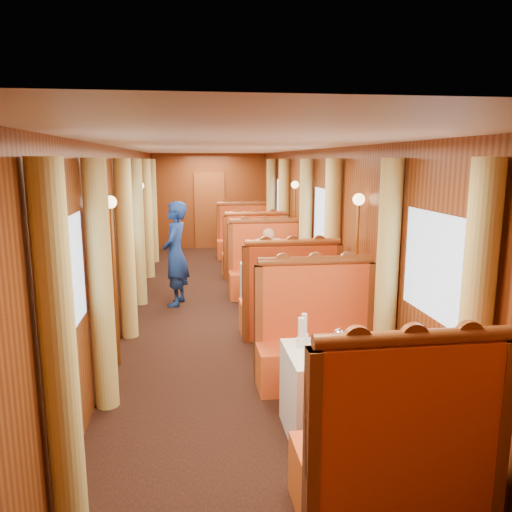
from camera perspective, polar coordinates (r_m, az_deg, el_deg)
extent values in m
cube|color=brown|center=(13.38, -5.32, 5.17)|extent=(0.80, 0.04, 2.00)
cube|color=white|center=(4.50, 10.40, -15.03)|extent=(1.05, 0.72, 0.75)
cube|color=red|center=(3.80, 15.12, -23.11)|extent=(1.30, 0.55, 0.45)
cube|color=red|center=(3.32, 17.16, -16.07)|extent=(1.30, 0.12, 0.80)
cylinder|color=brown|center=(3.15, 17.61, -8.89)|extent=(1.23, 0.10, 0.10)
cube|color=red|center=(5.38, 7.16, -12.17)|extent=(1.30, 0.55, 0.45)
cube|color=red|center=(5.37, 6.73, -5.14)|extent=(1.30, 0.12, 0.80)
cylinder|color=brown|center=(5.27, 6.84, -0.53)|extent=(1.23, 0.10, 0.10)
cube|color=white|center=(7.70, 2.33, -3.79)|extent=(1.05, 0.72, 0.75)
cube|color=red|center=(6.84, 3.72, -7.00)|extent=(1.30, 0.55, 0.45)
cube|color=red|center=(6.47, 4.16, -2.31)|extent=(1.30, 0.12, 0.80)
cylinder|color=brown|center=(6.39, 4.22, 1.53)|extent=(1.23, 0.10, 0.10)
cube|color=red|center=(8.64, 1.23, -3.17)|extent=(1.30, 0.55, 0.45)
cube|color=red|center=(8.72, 1.02, 1.16)|extent=(1.30, 0.12, 0.80)
cylinder|color=brown|center=(8.66, 1.03, 4.03)|extent=(1.23, 0.10, 0.10)
cube|color=white|center=(11.08, -0.82, 0.76)|extent=(1.05, 0.72, 0.75)
cube|color=red|center=(10.19, -0.17, -1.00)|extent=(1.30, 0.55, 0.45)
cube|color=red|center=(9.87, -0.01, 2.30)|extent=(1.30, 0.12, 0.80)
cylinder|color=brown|center=(9.81, -0.01, 4.84)|extent=(1.23, 0.10, 0.10)
cube|color=red|center=(12.04, -1.36, 0.85)|extent=(1.30, 0.55, 0.45)
cube|color=red|center=(12.16, -1.49, 3.93)|extent=(1.30, 0.12, 0.80)
cylinder|color=brown|center=(12.11, -1.50, 6.00)|extent=(1.23, 0.10, 0.10)
cube|color=silver|center=(4.27, 9.49, -10.81)|extent=(0.36, 0.29, 0.01)
cylinder|color=white|center=(4.35, 15.42, -10.69)|extent=(0.21, 0.21, 0.01)
cylinder|color=white|center=(4.35, 5.13, -9.83)|extent=(0.08, 0.08, 0.08)
cylinder|color=white|center=(4.30, 5.16, -8.18)|extent=(0.05, 0.05, 0.18)
cylinder|color=white|center=(4.45, 5.50, -9.32)|extent=(0.08, 0.08, 0.08)
cylinder|color=white|center=(4.41, 5.53, -7.71)|extent=(0.05, 0.05, 0.18)
cylinder|color=silver|center=(7.55, 2.16, -0.61)|extent=(0.06, 0.06, 0.14)
cylinder|color=silver|center=(11.04, -0.78, 3.07)|extent=(0.06, 0.06, 0.14)
cylinder|color=#E1D273|center=(3.36, -21.65, -9.96)|extent=(0.22, 0.22, 2.35)
cylinder|color=#E1D273|center=(4.82, -17.30, -3.43)|extent=(0.22, 0.22, 2.35)
cylinder|color=#E1D273|center=(3.80, 23.73, -7.74)|extent=(0.22, 0.22, 2.35)
cylinder|color=#E1D273|center=(5.13, 14.72, -2.43)|extent=(0.22, 0.22, 2.35)
cylinder|color=#E1D273|center=(6.70, -14.63, 0.65)|extent=(0.22, 0.22, 2.35)
cylinder|color=#E1D273|center=(8.23, -13.38, 2.57)|extent=(0.22, 0.22, 2.35)
cylinder|color=#E1D273|center=(6.93, 8.65, 1.21)|extent=(0.22, 0.22, 2.35)
cylinder|color=#E1D273|center=(8.42, 5.68, 2.99)|extent=(0.22, 0.22, 2.35)
cylinder|color=#E1D273|center=(10.15, -12.34, 4.14)|extent=(0.22, 0.22, 2.35)
cylinder|color=#E1D273|center=(11.70, -11.76, 5.03)|extent=(0.22, 0.22, 2.35)
cylinder|color=#E1D273|center=(10.30, 3.19, 4.47)|extent=(0.22, 0.22, 2.35)
cylinder|color=#E1D273|center=(11.83, 1.75, 5.32)|extent=(0.22, 0.22, 2.35)
cylinder|color=#BF8C3F|center=(5.81, -15.82, -3.47)|extent=(0.04, 0.04, 1.85)
sphere|color=#FFD18C|center=(5.66, -16.32, 5.93)|extent=(0.14, 0.14, 0.14)
cylinder|color=#BF8C3F|center=(6.08, 11.32, -2.65)|extent=(0.04, 0.04, 1.85)
sphere|color=#FFD18C|center=(5.93, 11.67, 6.36)|extent=(0.14, 0.14, 0.14)
cylinder|color=#BF8C3F|center=(9.23, -12.87, 1.89)|extent=(0.04, 0.04, 1.85)
sphere|color=#FFD18C|center=(9.13, -13.12, 7.82)|extent=(0.14, 0.14, 0.14)
cylinder|color=#BF8C3F|center=(9.40, 4.41, 2.29)|extent=(0.04, 0.04, 1.85)
sphere|color=#FFD18C|center=(9.30, 4.49, 8.12)|extent=(0.14, 0.14, 0.14)
imported|color=navy|center=(8.12, -9.19, 0.24)|extent=(0.53, 0.69, 1.69)
cube|color=beige|center=(8.35, 1.44, 0.02)|extent=(0.40, 0.24, 0.55)
sphere|color=tan|center=(8.29, 1.45, 2.46)|extent=(0.20, 0.20, 0.20)
cube|color=beige|center=(8.23, 1.62, -1.77)|extent=(0.36, 0.30, 0.14)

